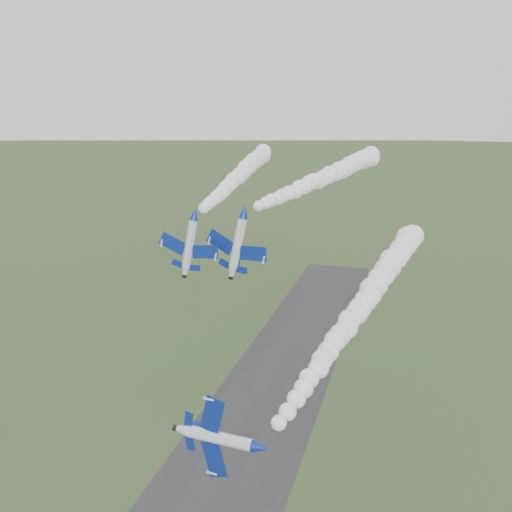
# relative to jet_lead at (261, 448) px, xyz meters

# --- Properties ---
(runway) EXTENTS (24.00, 260.00, 0.04)m
(runway) POSITION_rel_jet_lead_xyz_m (-15.44, 40.91, -28.88)
(runway) COLOR #2A2A2C
(runway) RESTS_ON ground
(jet_lead) EXTENTS (4.11, 11.61, 9.58)m
(jet_lead) POSITION_rel_jet_lead_xyz_m (0.00, 0.00, 0.00)
(jet_lead) COLOR silver
(smoke_trail_jet_lead) EXTENTS (15.04, 79.37, 5.09)m
(smoke_trail_jet_lead) POSITION_rel_jet_lead_xyz_m (6.59, 41.80, 3.17)
(smoke_trail_jet_lead) COLOR white
(jet_pair_left) EXTENTS (9.67, 11.76, 3.30)m
(jet_pair_left) POSITION_rel_jet_lead_xyz_m (-19.70, 31.31, 18.04)
(jet_pair_left) COLOR silver
(smoke_trail_jet_pair_left) EXTENTS (9.90, 72.03, 4.47)m
(smoke_trail_jet_pair_left) POSITION_rel_jet_lead_xyz_m (-24.21, 70.01, 19.77)
(smoke_trail_jet_pair_left) COLOR white
(jet_pair_right) EXTENTS (10.41, 12.61, 3.65)m
(jet_pair_right) POSITION_rel_jet_lead_xyz_m (-11.88, 32.30, 18.65)
(jet_pair_right) COLOR silver
(smoke_trail_jet_pair_right) EXTENTS (14.98, 68.85, 4.68)m
(smoke_trail_jet_pair_right) POSITION_rel_jet_lead_xyz_m (-4.87, 69.39, 20.07)
(smoke_trail_jet_pair_right) COLOR white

